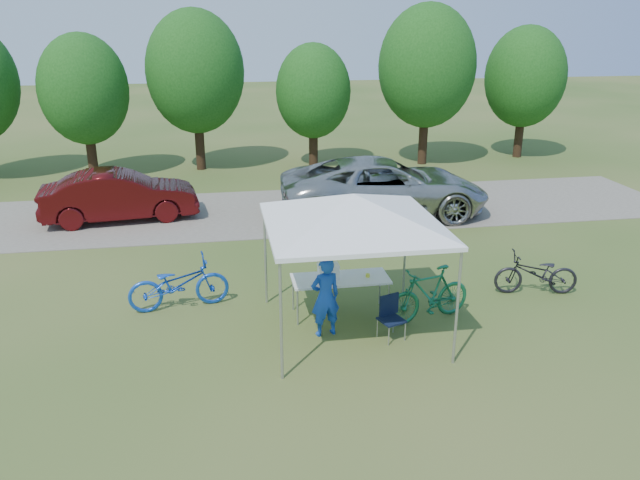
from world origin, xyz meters
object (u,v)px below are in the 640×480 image
object	(u,v)px
folding_table	(340,280)
folding_chair	(390,313)
bike_green	(429,294)
cooler	(328,271)
bike_blue	(179,284)
sedan	(120,196)
minivan	(384,187)
cyclist	(325,297)
bike_dark	(536,274)

from	to	relation	value
folding_table	folding_chair	bearing A→B (deg)	-56.11
bike_green	cooler	bearing A→B (deg)	-120.99
bike_blue	sedan	size ratio (longest dim) A/B	0.46
folding_chair	minivan	size ratio (longest dim) A/B	0.13
cooler	cyclist	bearing A→B (deg)	-104.21
minivan	sedan	size ratio (longest dim) A/B	1.40
cyclist	sedan	world-z (taller)	cyclist
cyclist	minivan	bearing A→B (deg)	-125.00
bike_blue	folding_chair	bearing A→B (deg)	-125.06
cooler	sedan	size ratio (longest dim) A/B	0.09
cooler	sedan	bearing A→B (deg)	124.37
bike_blue	bike_green	size ratio (longest dim) A/B	1.10
cyclist	sedan	distance (m)	9.33
cyclist	bike_green	world-z (taller)	cyclist
folding_table	cooler	distance (m)	0.31
cyclist	sedan	bearing A→B (deg)	-71.36
cyclist	bike_blue	xyz separation A→B (m)	(-2.77, 1.65, -0.24)
cooler	minivan	bearing A→B (deg)	65.84
sedan	minivan	bearing A→B (deg)	-102.85
cooler	minivan	xyz separation A→B (m)	(2.88, 6.41, -0.06)
minivan	sedan	xyz separation A→B (m)	(-7.82, 0.82, -0.13)
bike_blue	minivan	world-z (taller)	minivan
bike_blue	cyclist	bearing A→B (deg)	-129.72
folding_table	bike_dark	world-z (taller)	bike_dark
cyclist	bike_dark	world-z (taller)	cyclist
bike_blue	minivan	bearing A→B (deg)	-55.42
folding_chair	sedan	distance (m)	10.22
folding_table	cooler	size ratio (longest dim) A/B	4.65
bike_green	bike_dark	xyz separation A→B (m)	(2.72, 0.81, -0.09)
bike_green	minivan	distance (m)	7.03
cyclist	bike_green	size ratio (longest dim) A/B	0.84
folding_table	bike_green	distance (m)	1.77
cyclist	minivan	size ratio (longest dim) A/B	0.25
folding_chair	folding_table	bearing A→B (deg)	103.91
cooler	bike_blue	distance (m)	3.12
bike_green	folding_chair	bearing A→B (deg)	-74.68
bike_dark	minivan	size ratio (longest dim) A/B	0.29
cooler	bike_blue	bearing A→B (deg)	164.21
bike_dark	minivan	world-z (taller)	minivan
folding_chair	bike_blue	xyz separation A→B (m)	(-3.96, 1.94, 0.06)
bike_green	minivan	xyz separation A→B (m)	(0.96, 6.96, 0.33)
bike_green	bike_dark	size ratio (longest dim) A/B	1.04
cyclist	folding_table	bearing A→B (deg)	-131.05
sedan	folding_table	bearing A→B (deg)	-151.20
bike_blue	sedan	world-z (taller)	sedan
cooler	folding_chair	bearing A→B (deg)	-48.13
cooler	bike_dark	bearing A→B (deg)	3.27
bike_dark	sedan	bearing A→B (deg)	-115.17
bike_blue	bike_green	world-z (taller)	bike_green
folding_chair	cooler	world-z (taller)	cooler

